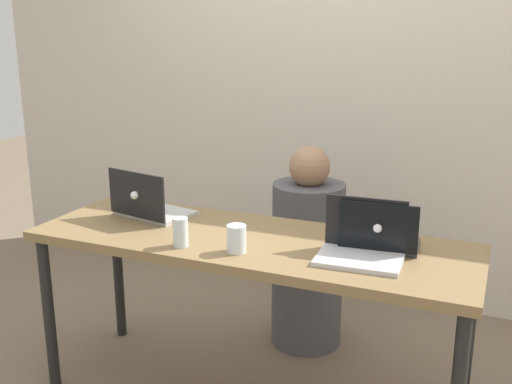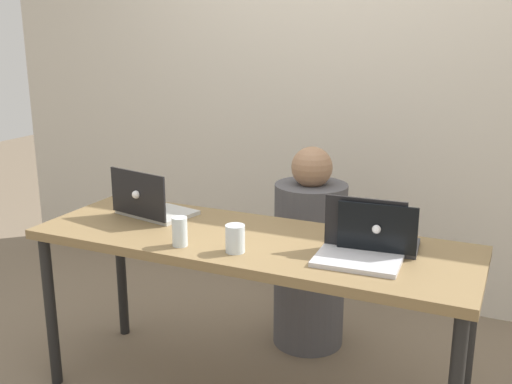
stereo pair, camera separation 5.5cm
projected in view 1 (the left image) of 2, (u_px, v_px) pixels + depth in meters
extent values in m
cube|color=beige|center=(339.00, 97.00, 3.50)|extent=(4.77, 0.10, 2.40)
cube|color=olive|center=(250.00, 242.00, 2.47)|extent=(1.84, 0.62, 0.04)
cylinder|color=black|center=(49.00, 314.00, 2.66)|extent=(0.05, 0.05, 0.71)
cylinder|color=black|center=(118.00, 272.00, 3.12)|extent=(0.05, 0.05, 0.71)
cylinder|color=black|center=(468.00, 337.00, 2.46)|extent=(0.05, 0.05, 0.71)
cylinder|color=#4C4B4F|center=(307.00, 265.00, 3.04)|extent=(0.38, 0.38, 0.85)
sphere|color=#997051|center=(310.00, 167.00, 2.91)|extent=(0.20, 0.20, 0.20)
cube|color=#33343A|center=(380.00, 243.00, 2.37)|extent=(0.31, 0.23, 0.02)
cube|color=black|center=(378.00, 227.00, 2.25)|extent=(0.30, 0.04, 0.18)
sphere|color=white|center=(378.00, 228.00, 2.24)|extent=(0.03, 0.03, 0.03)
cube|color=#B6B8B4|center=(156.00, 213.00, 2.77)|extent=(0.37, 0.29, 0.02)
cube|color=black|center=(136.00, 195.00, 2.65)|extent=(0.33, 0.08, 0.21)
sphere|color=white|center=(134.00, 196.00, 2.64)|extent=(0.04, 0.04, 0.04)
cube|color=silver|center=(359.00, 259.00, 2.20)|extent=(0.32, 0.23, 0.02)
cube|color=black|center=(366.00, 223.00, 2.28)|extent=(0.31, 0.03, 0.20)
sphere|color=white|center=(367.00, 222.00, 2.29)|extent=(0.04, 0.04, 0.04)
cylinder|color=silver|center=(180.00, 232.00, 2.35)|extent=(0.06, 0.06, 0.12)
cylinder|color=silver|center=(181.00, 238.00, 2.36)|extent=(0.05, 0.05, 0.06)
cylinder|color=silver|center=(236.00, 239.00, 2.29)|extent=(0.08, 0.08, 0.11)
cylinder|color=silver|center=(237.00, 245.00, 2.30)|extent=(0.07, 0.07, 0.06)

